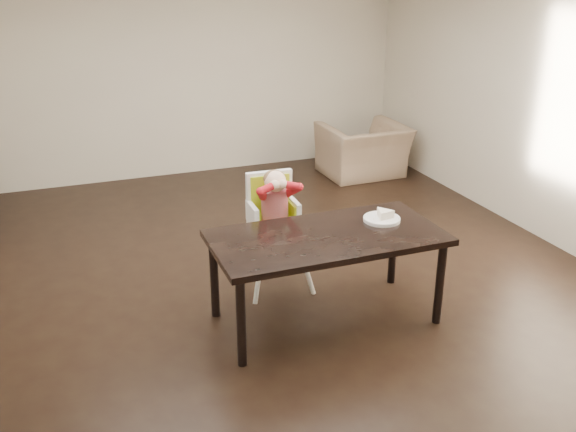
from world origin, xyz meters
The scene contains 6 objects.
ground centered at (0.00, 0.00, 0.00)m, with size 7.00×7.00×0.00m, color black.
room_walls centered at (0.00, 0.00, 1.86)m, with size 6.02×7.02×2.71m.
dining_table centered at (0.21, -0.68, 0.67)m, with size 1.80×0.90×0.75m.
high_chair centered at (0.03, 0.03, 0.76)m, with size 0.47×0.47×1.08m.
plate centered at (0.75, -0.58, 0.78)m, with size 0.37×0.37×0.09m.
armchair centered at (2.20, 2.55, 0.46)m, with size 1.06×0.69×0.92m, color #997D61.
Camera 1 is at (-1.69, -4.82, 2.75)m, focal length 40.00 mm.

